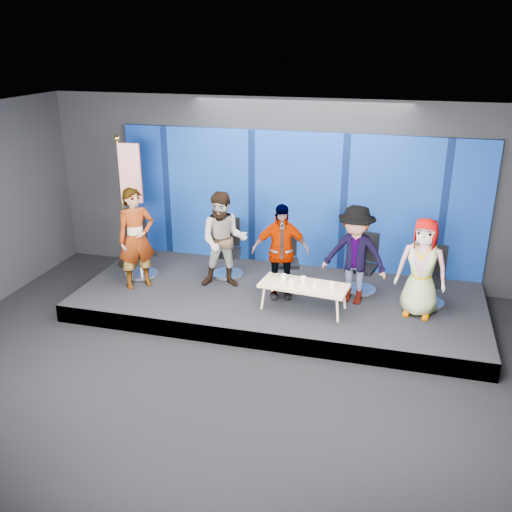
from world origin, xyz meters
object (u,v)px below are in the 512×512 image
object	(u,v)px
chair_a	(139,257)
panelist_a	(136,239)
mug_c	(303,280)
panelist_d	(355,255)
panelist_e	(422,268)
mug_a	(283,277)
coffee_table	(304,286)
chair_e	(430,285)
chair_c	(285,267)
chair_d	(362,272)
mug_e	(332,285)
chair_b	(228,257)
panelist_b	(224,240)
mug_b	(292,282)
flag_stand	(128,199)
panelist_c	(280,251)
mug_d	(315,285)

from	to	relation	value
chair_a	panelist_a	bearing A→B (deg)	-109.02
mug_c	panelist_d	bearing A→B (deg)	28.57
panelist_e	mug_a	bearing A→B (deg)	-165.23
coffee_table	chair_a	bearing A→B (deg)	169.53
chair_e	panelist_e	xyz separation A→B (m)	(-0.18, -0.47, 0.48)
chair_c	chair_d	size ratio (longest dim) A/B	0.98
coffee_table	mug_e	size ratio (longest dim) A/B	14.56
panelist_a	coffee_table	world-z (taller)	panelist_a
chair_b	coffee_table	xyz separation A→B (m)	(1.66, -1.05, 0.05)
panelist_b	mug_b	bearing A→B (deg)	-38.29
chair_c	coffee_table	bearing A→B (deg)	-76.32
panelist_d	mug_b	bearing A→B (deg)	-136.74
chair_c	mug_b	size ratio (longest dim) A/B	9.89
mug_b	chair_b	bearing A→B (deg)	142.20
panelist_b	panelist_e	xyz separation A→B (m)	(3.38, -0.25, -0.06)
chair_b	flag_stand	world-z (taller)	flag_stand
mug_a	panelist_d	bearing A→B (deg)	20.09
mug_b	mug_c	world-z (taller)	mug_c
chair_a	panelist_b	distance (m)	1.76
chair_c	panelist_e	xyz separation A→B (m)	(2.33, -0.58, 0.48)
chair_c	mug_b	xyz separation A→B (m)	(0.32, -0.97, 0.15)
coffee_table	flag_stand	bearing A→B (deg)	164.59
panelist_d	mug_b	distance (m)	1.16
panelist_a	flag_stand	bearing A→B (deg)	79.50
chair_d	mug_a	size ratio (longest dim) A/B	9.91
chair_b	mug_c	size ratio (longest dim) A/B	10.15
chair_e	mug_b	size ratio (longest dim) A/B	9.68
mug_e	mug_a	bearing A→B (deg)	172.95
chair_a	panelist_d	bearing A→B (deg)	-44.96
panelist_c	mug_c	xyz separation A→B (m)	(0.47, -0.31, -0.34)
mug_b	chair_d	bearing A→B (deg)	46.06
mug_d	panelist_e	bearing A→B (deg)	12.99
panelist_c	mug_b	world-z (taller)	panelist_c
panelist_d	coffee_table	xyz separation A→B (m)	(-0.75, -0.50, -0.44)
chair_c	mug_e	world-z (taller)	chair_c
panelist_a	mug_c	world-z (taller)	panelist_a
panelist_e	mug_d	bearing A→B (deg)	-157.81
mug_c	panelist_b	bearing A→B (deg)	162.54
flag_stand	mug_a	bearing A→B (deg)	-21.64
mug_e	flag_stand	xyz separation A→B (m)	(-4.05, 1.00, 0.86)
panelist_c	mug_d	bearing A→B (deg)	-49.82
chair_b	panelist_d	size ratio (longest dim) A/B	0.64
chair_d	mug_c	xyz separation A→B (m)	(-0.87, -0.92, 0.15)
panelist_e	mug_b	xyz separation A→B (m)	(-2.02, -0.39, -0.32)
chair_b	mug_a	bearing A→B (deg)	-49.99
mug_a	chair_b	bearing A→B (deg)	143.23
chair_a	panelist_c	size ratio (longest dim) A/B	0.67
panelist_a	panelist_b	size ratio (longest dim) A/B	1.04
chair_b	mug_c	world-z (taller)	chair_b
chair_d	mug_c	world-z (taller)	chair_d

